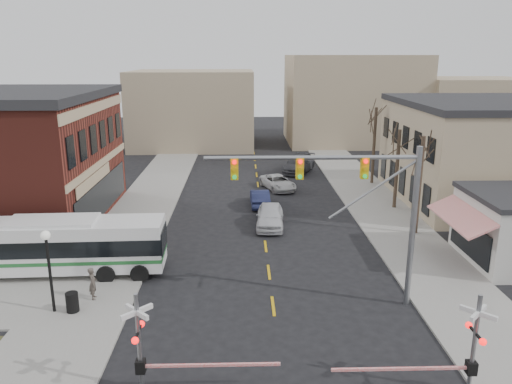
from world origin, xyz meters
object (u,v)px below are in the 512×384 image
rr_crossing_west (151,345)px  traffic_signal_mast (357,194)px  street_lamp (48,254)px  pedestrian_near (93,283)px  trash_bin (72,302)px  transit_bus (55,245)px  rr_crossing_east (462,347)px  car_a (270,216)px  car_c (278,182)px  pedestrian_far (75,248)px  car_d (299,164)px  car_b (260,198)px

rr_crossing_west → traffic_signal_mast: bearing=36.3°
street_lamp → pedestrian_near: bearing=39.1°
trash_bin → pedestrian_near: (0.64, 1.30, 0.35)m
transit_bus → rr_crossing_east: bearing=-30.6°
car_a → car_c: bearing=86.9°
pedestrian_far → pedestrian_near: bearing=-119.7°
rr_crossing_west → car_d: (9.34, 35.61, -1.13)m
car_d → pedestrian_near: bearing=-92.8°
trash_bin → pedestrian_near: 1.49m
transit_bus → pedestrian_far: size_ratio=7.85×
traffic_signal_mast → car_d: bearing=88.8°
rr_crossing_east → car_c: 29.43m
pedestrian_far → car_b: bearing=-11.6°
transit_bus → car_c: (13.82, 18.19, -1.12)m
trash_bin → car_a: bearing=50.4°
pedestrian_near → street_lamp: bearing=117.0°
rr_crossing_east → trash_bin: size_ratio=5.80×
transit_bus → trash_bin: transit_bus is taller
traffic_signal_mast → street_lamp: size_ratio=2.44×
transit_bus → car_d: (16.54, 25.16, -0.94)m
rr_crossing_west → car_b: 23.94m
transit_bus → traffic_signal_mast: bearing=-14.3°
car_d → pedestrian_far: size_ratio=3.69×
transit_bus → rr_crossing_west: size_ratio=2.18×
car_b → car_d: 13.01m
rr_crossing_east → car_d: 36.09m
transit_bus → car_b: (11.96, 12.99, -1.08)m
car_c → car_d: (2.73, 6.98, 0.19)m
rr_crossing_east → car_a: (-5.85, 18.65, -1.16)m
street_lamp → pedestrian_near: (1.54, 1.26, -2.12)m
street_lamp → car_a: bearing=47.9°
trash_bin → car_b: bearing=61.2°
traffic_signal_mast → street_lamp: 14.74m
pedestrian_far → transit_bus: bearing=-162.7°
traffic_signal_mast → pedestrian_near: traffic_signal_mast is taller
traffic_signal_mast → street_lamp: traffic_signal_mast is taller
transit_bus → traffic_signal_mast: (15.92, -4.05, 3.97)m
transit_bus → street_lamp: 4.87m
pedestrian_near → trash_bin: bearing=141.8°
car_a → car_c: size_ratio=1.02×
transit_bus → car_b: transit_bus is taller
street_lamp → traffic_signal_mast: bearing=1.7°
street_lamp → trash_bin: bearing=-2.7°
pedestrian_near → pedestrian_far: size_ratio=1.07×
street_lamp → car_c: street_lamp is taller
transit_bus → traffic_signal_mast: 16.90m
car_c → car_d: car_d is taller
street_lamp → car_d: street_lamp is taller
rr_crossing_west → car_a: (5.30, 18.23, -1.16)m
car_c → transit_bus: bearing=-146.5°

